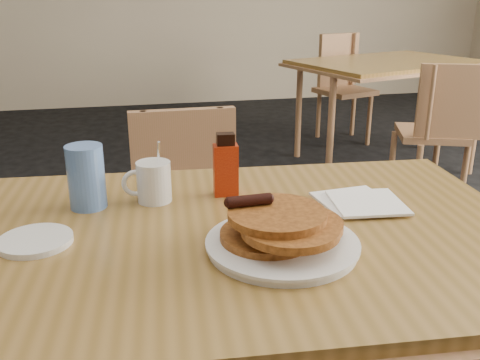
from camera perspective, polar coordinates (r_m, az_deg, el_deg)
The scene contains 11 objects.
main_table at distance 1.12m, azimuth 0.34°, elevation -7.22°, with size 1.29×0.93×0.75m.
neighbor_table at distance 3.89m, azimuth 15.46°, elevation 11.58°, with size 1.44×1.17×0.75m.
chair_main_far at distance 1.88m, azimuth -5.53°, elevation -3.05°, with size 0.38×0.38×0.82m.
chair_neighbor_far at distance 4.59m, azimuth 10.78°, elevation 10.65°, with size 0.49×0.50×0.87m.
chair_neighbor_near at distance 3.29m, azimuth 20.63°, elevation 5.84°, with size 0.48×0.49×0.83m.
pancake_plate at distance 1.01m, azimuth 4.51°, elevation -5.83°, with size 0.29×0.29×0.10m.
coffee_mug at distance 1.24m, azimuth -9.29°, elevation -0.11°, with size 0.11×0.08×0.15m.
syrup_bottle at distance 1.25m, azimuth -1.53°, elevation 1.41°, with size 0.06×0.04×0.15m.
napkin_stack at distance 1.25m, azimuth 12.73°, elevation -2.29°, with size 0.19×0.20×0.01m.
blue_tumbler at distance 1.23m, azimuth -16.08°, elevation 0.33°, with size 0.08×0.08×0.14m, color #547CC5.
side_saucer at distance 1.11m, azimuth -20.99°, elevation -6.06°, with size 0.14×0.14×0.01m, color white.
Camera 1 is at (-0.22, -0.96, 1.21)m, focal length 40.00 mm.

